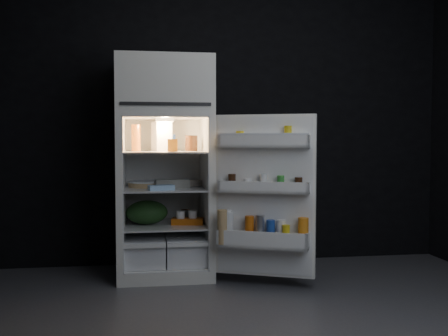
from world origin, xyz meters
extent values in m
cube|color=#4D4D52|center=(0.00, 0.00, 0.00)|extent=(4.00, 3.40, 0.00)
cube|color=black|center=(0.00, 1.70, 1.35)|extent=(4.00, 0.00, 2.70)
cube|color=black|center=(0.00, -1.70, 1.35)|extent=(4.00, 0.00, 2.70)
cube|color=white|center=(-0.59, 1.30, 0.05)|extent=(0.76, 0.70, 0.10)
cube|color=white|center=(-0.95, 1.30, 0.70)|extent=(0.05, 0.70, 1.20)
cube|color=white|center=(-0.24, 1.30, 0.70)|extent=(0.05, 0.70, 1.20)
cube|color=white|center=(-0.59, 1.62, 0.70)|extent=(0.66, 0.05, 1.20)
cube|color=white|center=(-0.59, 1.30, 1.33)|extent=(0.76, 0.70, 0.06)
cube|color=white|center=(-0.59, 1.30, 1.57)|extent=(0.76, 0.70, 0.42)
cube|color=black|center=(-0.59, 0.95, 1.39)|extent=(0.68, 0.01, 0.02)
cube|color=white|center=(-0.92, 1.28, 0.70)|extent=(0.01, 0.65, 1.20)
cube|color=white|center=(-0.27, 1.28, 0.70)|extent=(0.01, 0.65, 1.20)
cube|color=white|center=(-0.59, 1.28, 1.30)|extent=(0.66, 0.65, 0.01)
cube|color=white|center=(-0.59, 1.28, 0.10)|extent=(0.66, 0.65, 0.01)
cube|color=white|center=(-0.59, 1.28, 1.02)|extent=(0.65, 0.63, 0.01)
cube|color=white|center=(-0.59, 1.28, 0.72)|extent=(0.65, 0.63, 0.01)
cube|color=white|center=(-0.59, 1.28, 0.42)|extent=(0.65, 0.63, 0.01)
cube|color=white|center=(-0.76, 1.30, 0.22)|extent=(0.32, 0.59, 0.22)
cube|color=white|center=(-0.43, 1.30, 0.22)|extent=(0.32, 0.59, 0.22)
cube|color=white|center=(-0.76, 0.97, 0.31)|extent=(0.32, 0.02, 0.03)
cube|color=white|center=(-0.43, 0.97, 0.31)|extent=(0.32, 0.02, 0.03)
cube|color=#FFE5B2|center=(-0.59, 1.23, 1.28)|extent=(0.14, 0.14, 0.02)
cube|color=white|center=(0.14, 0.82, 0.70)|extent=(0.71, 0.35, 1.22)
cube|color=white|center=(0.13, 0.79, 0.70)|extent=(0.66, 0.30, 1.18)
cube|color=white|center=(0.12, 0.75, 1.07)|extent=(0.66, 0.36, 0.02)
cube|color=white|center=(0.10, 0.72, 1.11)|extent=(0.63, 0.29, 0.10)
cube|color=white|center=(0.42, 0.62, 1.11)|extent=(0.05, 0.09, 0.10)
cube|color=white|center=(-0.19, 0.89, 1.11)|extent=(0.05, 0.09, 0.10)
cube|color=white|center=(0.11, 0.75, 0.73)|extent=(0.66, 0.37, 0.02)
cube|color=white|center=(0.10, 0.71, 0.77)|extent=(0.63, 0.29, 0.09)
cube|color=white|center=(0.42, 0.62, 0.77)|extent=(0.06, 0.10, 0.09)
cube|color=white|center=(-0.19, 0.88, 0.77)|extent=(0.06, 0.10, 0.09)
cube|color=white|center=(0.11, 0.73, 0.33)|extent=(0.68, 0.40, 0.02)
cube|color=white|center=(0.08, 0.68, 0.38)|extent=(0.63, 0.29, 0.13)
cube|color=white|center=(0.41, 0.60, 0.38)|extent=(0.08, 0.14, 0.13)
cube|color=white|center=(-0.20, 0.87, 0.38)|extent=(0.08, 0.14, 0.13)
cube|color=white|center=(0.12, 0.75, 1.16)|extent=(0.64, 0.35, 0.02)
cylinder|color=yellow|center=(0.28, 0.68, 1.15)|extent=(0.07, 0.07, 0.14)
cylinder|color=#338C33|center=(0.15, 0.74, 1.12)|extent=(0.08, 0.08, 0.08)
cylinder|color=yellow|center=(-0.05, 0.83, 1.13)|extent=(0.08, 0.08, 0.11)
cylinder|color=black|center=(0.35, 0.64, 0.80)|extent=(0.07, 0.07, 0.10)
cylinder|color=#338C33|center=(0.23, 0.70, 0.80)|extent=(0.07, 0.07, 0.11)
cylinder|color=silver|center=(0.11, 0.75, 0.81)|extent=(0.07, 0.07, 0.12)
cylinder|color=white|center=(0.00, 0.80, 0.79)|extent=(0.08, 0.08, 0.08)
cylinder|color=black|center=(-0.11, 0.85, 0.80)|extent=(0.07, 0.07, 0.12)
cylinder|color=orange|center=(0.38, 0.61, 0.45)|extent=(0.10, 0.10, 0.21)
cylinder|color=white|center=(0.23, 0.67, 0.44)|extent=(0.09, 0.09, 0.19)
cylinder|color=#1C4098|center=(0.16, 0.71, 0.43)|extent=(0.08, 0.08, 0.19)
cylinder|color=silver|center=(0.09, 0.74, 0.45)|extent=(0.09, 0.09, 0.22)
cylinder|color=#C15710|center=(0.01, 0.77, 0.45)|extent=(0.09, 0.09, 0.21)
cylinder|color=silver|center=(-0.13, 0.84, 0.46)|extent=(0.10, 0.10, 0.24)
cylinder|color=yellow|center=(0.25, 0.62, 0.42)|extent=(0.07, 0.07, 0.16)
cylinder|color=silver|center=(-0.04, 0.75, 0.39)|extent=(0.08, 0.08, 0.11)
cylinder|color=tan|center=(-0.18, 0.82, 0.47)|extent=(0.10, 0.10, 0.26)
cylinder|color=white|center=(-0.13, 0.84, 0.58)|extent=(0.05, 0.05, 0.02)
cube|color=white|center=(-0.61, 1.36, 1.15)|extent=(0.17, 0.17, 0.24)
cylinder|color=#1C4098|center=(-0.55, 1.38, 1.10)|extent=(0.12, 0.12, 0.14)
cylinder|color=black|center=(-0.37, 1.33, 1.09)|extent=(0.13, 0.13, 0.13)
cylinder|color=#CC6820|center=(-0.82, 1.36, 1.14)|extent=(0.10, 0.10, 0.22)
cube|color=orange|center=(-0.53, 1.14, 1.08)|extent=(0.08, 0.06, 0.10)
cube|color=gray|center=(-0.53, 1.25, 0.76)|extent=(0.29, 0.14, 0.07)
cylinder|color=tan|center=(-0.74, 1.37, 0.75)|extent=(0.37, 0.37, 0.04)
cube|color=#8EB7DC|center=(-0.63, 1.09, 0.75)|extent=(0.21, 0.14, 0.04)
cube|color=beige|center=(-0.35, 1.43, 0.75)|extent=(0.16, 0.14, 0.05)
ellipsoid|color=#193815|center=(-0.74, 1.30, 0.52)|extent=(0.42, 0.39, 0.20)
cube|color=#C15710|center=(-0.41, 1.24, 0.45)|extent=(0.28, 0.18, 0.05)
cylinder|color=#C15710|center=(-0.41, 1.48, 0.47)|extent=(0.09, 0.09, 0.09)
cylinder|color=silver|center=(-0.41, 1.46, 0.47)|extent=(0.07, 0.07, 0.09)
camera|label=1|loc=(-0.76, -3.03, 1.12)|focal=42.00mm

